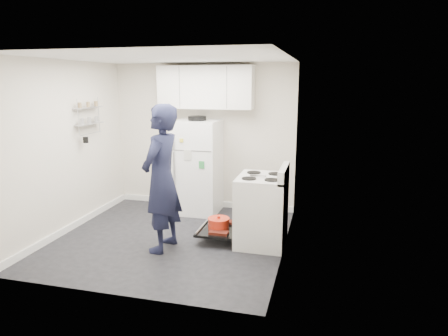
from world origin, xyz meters
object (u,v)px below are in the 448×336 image
(refrigerator, at_px, (198,167))
(open_oven_door, at_px, (219,226))
(electric_range, at_px, (261,211))
(person, at_px, (162,179))

(refrigerator, bearing_deg, open_oven_door, -58.96)
(electric_range, height_order, person, person)
(electric_range, xyz_separation_m, refrigerator, (-1.26, 1.10, 0.32))
(electric_range, bearing_deg, person, -157.40)
(refrigerator, relative_size, person, 0.85)
(electric_range, relative_size, refrigerator, 0.67)
(refrigerator, bearing_deg, electric_range, -41.09)
(electric_range, distance_m, open_oven_door, 0.65)
(open_oven_door, distance_m, refrigerator, 1.43)
(person, bearing_deg, open_oven_door, 132.34)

